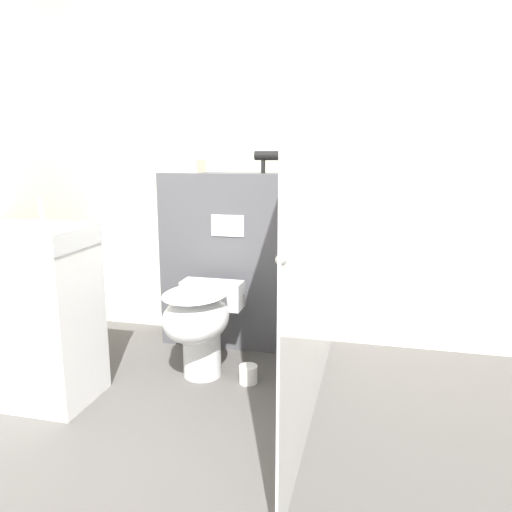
# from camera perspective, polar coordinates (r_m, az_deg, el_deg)

# --- Properties ---
(wall_back) EXTENTS (8.00, 0.06, 2.50)m
(wall_back) POSITION_cam_1_polar(r_m,az_deg,el_deg) (3.50, 2.26, 10.56)
(wall_back) COLOR silver
(wall_back) RESTS_ON ground_plane
(partition_panel) EXTENTS (0.98, 0.23, 1.19)m
(partition_panel) POSITION_cam_1_polar(r_m,az_deg,el_deg) (3.41, -2.64, -0.59)
(partition_panel) COLOR #4C4C51
(partition_panel) RESTS_ON ground_plane
(shower_glass) EXTENTS (0.04, 1.96, 2.11)m
(shower_glass) POSITION_cam_1_polar(r_m,az_deg,el_deg) (2.45, 7.18, 5.22)
(shower_glass) COLOR silver
(shower_glass) RESTS_ON ground_plane
(toilet) EXTENTS (0.38, 0.61, 0.55)m
(toilet) POSITION_cam_1_polar(r_m,az_deg,el_deg) (2.98, -6.46, -7.34)
(toilet) COLOR white
(toilet) RESTS_ON ground_plane
(sink_vanity) EXTENTS (0.59, 0.43, 1.10)m
(sink_vanity) POSITION_cam_1_polar(r_m,az_deg,el_deg) (2.93, -23.81, -6.11)
(sink_vanity) COLOR white
(sink_vanity) RESTS_ON ground_plane
(hair_drier) EXTENTS (0.21, 0.06, 0.14)m
(hair_drier) POSITION_cam_1_polar(r_m,az_deg,el_deg) (3.27, 1.57, 11.30)
(hair_drier) COLOR black
(hair_drier) RESTS_ON partition_panel
(folded_towel) EXTENTS (0.24, 0.18, 0.09)m
(folded_towel) POSITION_cam_1_polar(r_m,az_deg,el_deg) (3.45, -8.12, 10.18)
(folded_towel) COLOR beige
(folded_towel) RESTS_ON partition_panel
(spare_toilet_roll) EXTENTS (0.11, 0.11, 0.11)m
(spare_toilet_roll) POSITION_cam_1_polar(r_m,az_deg,el_deg) (3.00, -0.89, -13.35)
(spare_toilet_roll) COLOR white
(spare_toilet_roll) RESTS_ON ground_plane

